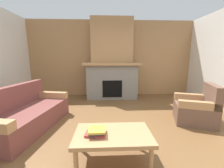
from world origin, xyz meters
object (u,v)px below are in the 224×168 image
(couch, at_px, (26,115))
(coffee_table, at_px, (113,137))
(fireplace, at_px, (112,64))
(armchair, at_px, (197,109))

(couch, relative_size, coffee_table, 1.92)
(fireplace, distance_m, armchair, 2.87)
(armchair, bearing_deg, couch, -177.86)
(fireplace, distance_m, coffee_table, 3.35)
(fireplace, height_order, couch, fireplace)
(armchair, height_order, coffee_table, armchair)
(fireplace, bearing_deg, coffee_table, -92.30)
(armchair, relative_size, coffee_table, 0.97)
(fireplace, xyz_separation_m, couch, (-1.81, -2.23, -0.88))
(couch, bearing_deg, fireplace, 50.91)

